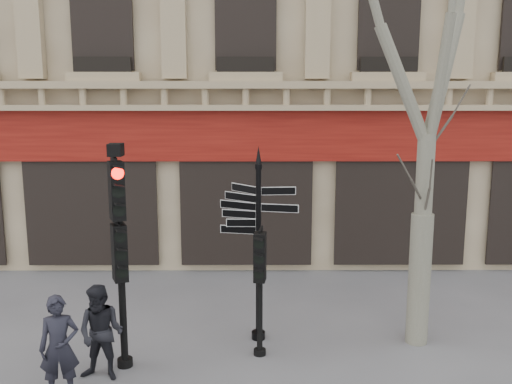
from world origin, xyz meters
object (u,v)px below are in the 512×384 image
at_px(fingerpost, 258,212).
at_px(pedestrian_b, 101,333).
at_px(pedestrian_a, 59,348).
at_px(traffic_signal_secondary, 260,270).
at_px(traffic_signal_main, 119,229).

relative_size(fingerpost, pedestrian_b, 2.31).
xyz_separation_m(fingerpost, pedestrian_a, (-3.10, -2.10, -1.68)).
xyz_separation_m(traffic_signal_secondary, pedestrian_a, (-3.11, -1.43, -0.77)).
bearing_deg(traffic_signal_secondary, pedestrian_a, -147.56).
bearing_deg(pedestrian_a, fingerpost, 20.41).
relative_size(fingerpost, traffic_signal_secondary, 1.63).
relative_size(traffic_signal_main, pedestrian_a, 2.34).
bearing_deg(traffic_signal_secondary, fingerpost, 99.48).
xyz_separation_m(traffic_signal_secondary, pedestrian_b, (-2.62, -0.84, -0.79)).
distance_m(pedestrian_a, pedestrian_b, 0.76).
distance_m(fingerpost, pedestrian_b, 3.46).
bearing_deg(fingerpost, traffic_signal_main, -133.95).
height_order(fingerpost, pedestrian_a, fingerpost).
distance_m(traffic_signal_main, pedestrian_a, 2.06).
xyz_separation_m(traffic_signal_main, traffic_signal_secondary, (2.35, 0.42, -0.86)).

